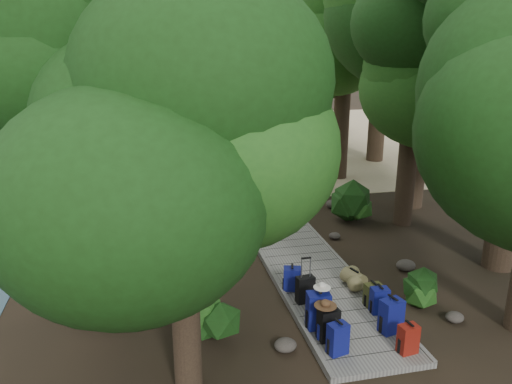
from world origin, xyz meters
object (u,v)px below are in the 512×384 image
object	(u,v)px
backpack_left_a	(338,337)
kayak	(165,166)
backpack_right_d	(373,294)
backpack_right_a	(408,337)
suitcase_on_boardwalk	(305,289)
duffel_right_khaki	(354,278)
backpack_right_c	(380,299)
backpack_left_b	(328,323)
backpack_right_b	(391,314)
sun_lounger	(311,155)
backpack_left_d	(292,278)
backpack_left_c	(318,309)
lone_suitcase_on_sand	(249,171)

from	to	relation	value
backpack_left_a	kayak	world-z (taller)	backpack_left_a
backpack_right_d	backpack_right_a	bearing A→B (deg)	-97.79
suitcase_on_boardwalk	backpack_right_a	bearing A→B (deg)	-67.20
backpack_right_d	duffel_right_khaki	world-z (taller)	backpack_right_d
backpack_right_c	duffel_right_khaki	world-z (taller)	backpack_right_c
suitcase_on_boardwalk	backpack_right_c	bearing A→B (deg)	-35.95
backpack_left_b	suitcase_on_boardwalk	bearing A→B (deg)	82.50
backpack_right_b	sun_lounger	xyz separation A→B (m)	(3.22, 14.18, -0.14)
backpack_left_b	backpack_right_c	world-z (taller)	backpack_left_b
backpack_left_d	sun_lounger	world-z (taller)	backpack_left_d
backpack_right_b	kayak	distance (m)	14.74
backpack_left_c	backpack_right_b	size ratio (longest dim) A/B	1.10
suitcase_on_boardwalk	sun_lounger	xyz separation A→B (m)	(4.49, 12.72, -0.06)
backpack_right_d	backpack_left_b	bearing A→B (deg)	-148.41
duffel_right_khaki	suitcase_on_boardwalk	xyz separation A→B (m)	(-1.33, -0.46, 0.11)
backpack_left_b	suitcase_on_boardwalk	world-z (taller)	backpack_left_b
kayak	backpack_left_c	bearing A→B (deg)	-71.25
backpack_left_c	backpack_right_a	bearing A→B (deg)	-36.51
suitcase_on_boardwalk	lone_suitcase_on_sand	world-z (taller)	suitcase_on_boardwalk
kayak	sun_lounger	size ratio (longest dim) A/B	1.41
sun_lounger	backpack_left_b	bearing A→B (deg)	-113.15
backpack_left_a	backpack_right_b	size ratio (longest dim) A/B	0.88
backpack_left_a	lone_suitcase_on_sand	size ratio (longest dim) A/B	0.99
suitcase_on_boardwalk	lone_suitcase_on_sand	size ratio (longest dim) A/B	0.90
backpack_left_c	backpack_right_d	distance (m)	1.55
backpack_left_a	backpack_left_b	xyz separation A→B (m)	(-0.01, 0.46, 0.02)
backpack_left_c	backpack_right_a	distance (m)	1.74
backpack_left_c	sun_lounger	distance (m)	14.47
backpack_left_a	backpack_left_d	size ratio (longest dim) A/B	1.12
backpack_left_b	backpack_right_a	size ratio (longest dim) A/B	1.16
backpack_right_d	backpack_left_c	bearing A→B (deg)	-162.66
backpack_left_b	sun_lounger	size ratio (longest dim) A/B	0.34
backpack_left_c	backpack_right_b	world-z (taller)	backpack_left_c
backpack_left_b	backpack_right_c	bearing A→B (deg)	19.32
backpack_left_d	backpack_right_d	distance (m)	1.83
kayak	suitcase_on_boardwalk	bearing A→B (deg)	-70.24
backpack_left_a	lone_suitcase_on_sand	world-z (taller)	backpack_left_a
backpack_left_a	backpack_right_a	world-z (taller)	backpack_left_a
sun_lounger	backpack_left_c	bearing A→B (deg)	-113.86
backpack_left_a	lone_suitcase_on_sand	bearing A→B (deg)	71.90
backpack_right_c	kayak	distance (m)	14.07
backpack_left_c	kayak	distance (m)	14.02
backpack_left_b	backpack_right_d	size ratio (longest dim) A/B	1.29
kayak	sun_lounger	bearing A→B (deg)	8.55
backpack_right_c	backpack_right_d	size ratio (longest dim) A/B	1.12
backpack_right_a	backpack_left_c	bearing A→B (deg)	130.90
backpack_right_c	backpack_right_a	bearing A→B (deg)	-91.89
backpack_left_a	backpack_left_c	bearing A→B (deg)	80.32
backpack_left_a	backpack_left_c	world-z (taller)	backpack_left_c
backpack_left_c	lone_suitcase_on_sand	xyz separation A→B (m)	(1.06, 11.46, -0.18)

